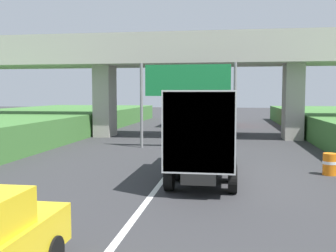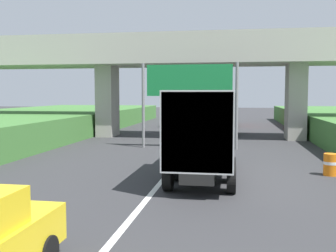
{
  "view_description": "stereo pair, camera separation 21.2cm",
  "coord_description": "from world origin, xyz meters",
  "px_view_note": "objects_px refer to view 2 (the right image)",
  "views": [
    {
      "loc": [
        2.46,
        0.93,
        3.32
      ],
      "look_at": [
        0.0,
        17.12,
        2.0
      ],
      "focal_mm": 42.48,
      "sensor_mm": 36.0,
      "label": 1
    },
    {
      "loc": [
        2.66,
        0.96,
        3.32
      ],
      "look_at": [
        0.0,
        17.12,
        2.0
      ],
      "focal_mm": 42.48,
      "sensor_mm": 36.0,
      "label": 2
    }
  ],
  "objects_px": {
    "truck_red": "(225,107)",
    "truck_silver": "(205,129)",
    "construction_barrel_3": "(331,164)",
    "truck_green": "(190,107)",
    "overhead_highway_sign": "(189,86)",
    "car_black": "(223,124)"
  },
  "relations": [
    {
      "from": "overhead_highway_sign",
      "to": "car_black",
      "type": "height_order",
      "value": "overhead_highway_sign"
    },
    {
      "from": "truck_green",
      "to": "construction_barrel_3",
      "type": "relative_size",
      "value": 8.11
    },
    {
      "from": "truck_silver",
      "to": "car_black",
      "type": "xyz_separation_m",
      "value": [
        0.26,
        17.67,
        -1.08
      ]
    },
    {
      "from": "truck_silver",
      "to": "truck_green",
      "type": "xyz_separation_m",
      "value": [
        -3.41,
        26.03,
        0.0
      ]
    },
    {
      "from": "truck_green",
      "to": "overhead_highway_sign",
      "type": "bearing_deg",
      "value": -83.97
    },
    {
      "from": "truck_silver",
      "to": "construction_barrel_3",
      "type": "xyz_separation_m",
      "value": [
        5.05,
        1.33,
        -1.47
      ]
    },
    {
      "from": "truck_green",
      "to": "construction_barrel_3",
      "type": "xyz_separation_m",
      "value": [
        8.46,
        -24.7,
        -1.47
      ]
    },
    {
      "from": "truck_red",
      "to": "truck_silver",
      "type": "distance_m",
      "value": 27.08
    },
    {
      "from": "overhead_highway_sign",
      "to": "truck_silver",
      "type": "xyz_separation_m",
      "value": [
        1.56,
        -8.47,
        -1.89
      ]
    },
    {
      "from": "truck_green",
      "to": "construction_barrel_3",
      "type": "bearing_deg",
      "value": -71.09
    },
    {
      "from": "truck_red",
      "to": "truck_green",
      "type": "xyz_separation_m",
      "value": [
        -3.59,
        -1.05,
        0.0
      ]
    },
    {
      "from": "truck_red",
      "to": "truck_green",
      "type": "relative_size",
      "value": 1.0
    },
    {
      "from": "truck_red",
      "to": "construction_barrel_3",
      "type": "distance_m",
      "value": 26.25
    },
    {
      "from": "truck_silver",
      "to": "truck_red",
      "type": "bearing_deg",
      "value": 89.62
    },
    {
      "from": "overhead_highway_sign",
      "to": "truck_silver",
      "type": "relative_size",
      "value": 0.81
    },
    {
      "from": "truck_silver",
      "to": "construction_barrel_3",
      "type": "bearing_deg",
      "value": 14.78
    },
    {
      "from": "truck_silver",
      "to": "car_black",
      "type": "distance_m",
      "value": 17.7
    },
    {
      "from": "truck_red",
      "to": "truck_silver",
      "type": "relative_size",
      "value": 1.0
    },
    {
      "from": "construction_barrel_3",
      "to": "overhead_highway_sign",
      "type": "bearing_deg",
      "value": 132.78
    },
    {
      "from": "car_black",
      "to": "truck_red",
      "type": "bearing_deg",
      "value": 90.52
    },
    {
      "from": "overhead_highway_sign",
      "to": "construction_barrel_3",
      "type": "xyz_separation_m",
      "value": [
        6.61,
        -7.14,
        -3.37
      ]
    },
    {
      "from": "truck_red",
      "to": "car_black",
      "type": "height_order",
      "value": "truck_red"
    }
  ]
}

